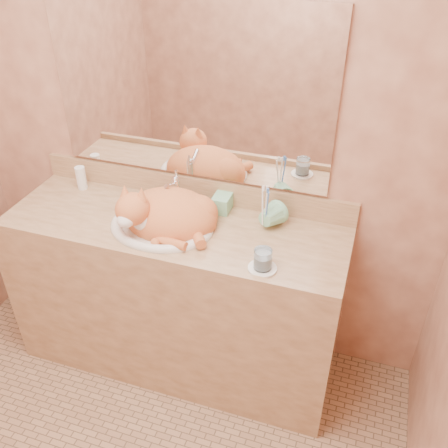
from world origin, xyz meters
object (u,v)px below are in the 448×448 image
(vanity_counter, at_px, (177,296))
(cat, at_px, (165,213))
(sink_basin, at_px, (161,214))
(water_glass, at_px, (263,259))
(toothbrush_cup, at_px, (264,221))
(soap_dispenser, at_px, (219,200))

(vanity_counter, height_order, cat, cat)
(sink_basin, bearing_deg, cat, 49.09)
(water_glass, bearing_deg, toothbrush_cup, 103.45)
(soap_dispenser, relative_size, water_glass, 2.08)
(soap_dispenser, distance_m, toothbrush_cup, 0.24)
(vanity_counter, xyz_separation_m, cat, (-0.03, -0.01, 0.50))
(vanity_counter, distance_m, cat, 0.50)
(toothbrush_cup, distance_m, water_glass, 0.27)
(vanity_counter, xyz_separation_m, toothbrush_cup, (0.41, 0.10, 0.48))
(sink_basin, height_order, toothbrush_cup, sink_basin)
(cat, xyz_separation_m, toothbrush_cup, (0.43, 0.10, -0.02))
(sink_basin, distance_m, soap_dispenser, 0.28)
(cat, relative_size, water_glass, 5.04)
(sink_basin, xyz_separation_m, water_glass, (0.51, -0.15, -0.02))
(cat, bearing_deg, sink_basin, -138.83)
(toothbrush_cup, relative_size, water_glass, 1.32)
(vanity_counter, xyz_separation_m, soap_dispenser, (0.17, 0.15, 0.52))
(soap_dispenser, height_order, toothbrush_cup, soap_dispenser)
(vanity_counter, relative_size, soap_dispenser, 8.84)
(vanity_counter, xyz_separation_m, sink_basin, (-0.04, -0.02, 0.50))
(cat, distance_m, water_glass, 0.52)
(cat, bearing_deg, water_glass, -21.54)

